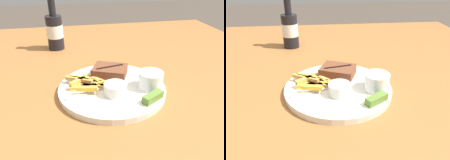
% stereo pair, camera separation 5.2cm
% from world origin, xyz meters
% --- Properties ---
extents(dining_table, '(1.43, 1.55, 0.72)m').
position_xyz_m(dining_table, '(0.00, 0.00, 0.66)').
color(dining_table, '#935B2D').
rests_on(dining_table, ground_plane).
extents(dinner_plate, '(0.31, 0.31, 0.02)m').
position_xyz_m(dinner_plate, '(0.00, 0.00, 0.73)').
color(dinner_plate, silver).
rests_on(dinner_plate, dining_table).
extents(steak_portion, '(0.12, 0.11, 0.03)m').
position_xyz_m(steak_portion, '(0.01, 0.07, 0.75)').
color(steak_portion, brown).
rests_on(steak_portion, dinner_plate).
extents(fries_pile, '(0.13, 0.12, 0.02)m').
position_xyz_m(fries_pile, '(-0.07, 0.02, 0.75)').
color(fries_pile, gold).
rests_on(fries_pile, dinner_plate).
extents(coleslaw_cup, '(0.07, 0.07, 0.05)m').
position_xyz_m(coleslaw_cup, '(0.11, -0.03, 0.77)').
color(coleslaw_cup, white).
rests_on(coleslaw_cup, dinner_plate).
extents(dipping_sauce_cup, '(0.06, 0.06, 0.03)m').
position_xyz_m(dipping_sauce_cup, '(-0.00, -0.04, 0.76)').
color(dipping_sauce_cup, silver).
rests_on(dipping_sauce_cup, dinner_plate).
extents(pickle_spear, '(0.07, 0.05, 0.02)m').
position_xyz_m(pickle_spear, '(0.09, -0.09, 0.75)').
color(pickle_spear, '#567A2D').
rests_on(pickle_spear, dinner_plate).
extents(fork_utensil, '(0.13, 0.06, 0.00)m').
position_xyz_m(fork_utensil, '(-0.08, -0.03, 0.74)').
color(fork_utensil, '#B7B7BC').
rests_on(fork_utensil, dinner_plate).
extents(beer_bottle, '(0.07, 0.07, 0.23)m').
position_xyz_m(beer_bottle, '(-0.17, 0.40, 0.80)').
color(beer_bottle, black).
rests_on(beer_bottle, dining_table).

